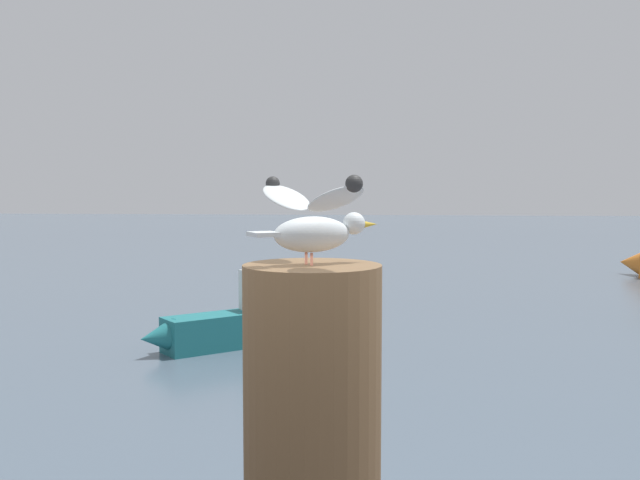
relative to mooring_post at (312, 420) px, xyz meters
name	(u,v)px	position (x,y,z in m)	size (l,w,h in m)	color
mooring_post	(312,420)	(0.00, 0.00, 0.00)	(0.39, 0.39, 0.89)	#4C3823
seagull	(313,221)	(0.00, 0.00, 0.57)	(0.38, 0.52, 0.25)	#C67660
boat_teal	(236,322)	(-2.25, 9.89, -1.63)	(2.74, 2.42, 1.24)	#1E7075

